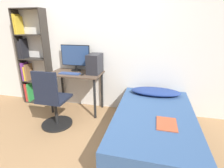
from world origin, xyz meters
TOP-DOWN VIEW (x-y plane):
  - ground_plane at (0.00, 0.00)m, footprint 14.00×14.00m
  - wall_back at (0.00, 1.40)m, footprint 8.00×0.05m
  - desk at (-0.29, 1.10)m, footprint 0.96×0.54m
  - bookshelf at (-1.37, 1.26)m, footprint 0.63×0.23m
  - office_chair at (-0.42, 0.46)m, footprint 0.51×0.51m
  - bed at (1.17, 0.43)m, footprint 1.09×1.89m
  - pillow at (1.17, 1.11)m, footprint 0.83×0.36m
  - magazine at (1.31, 0.18)m, footprint 0.24×0.32m
  - monitor at (-0.36, 1.26)m, footprint 0.57×0.19m
  - keyboard at (-0.36, 1.00)m, footprint 0.39×0.12m
  - pc_tower at (0.06, 1.17)m, footprint 0.22×0.36m
  - mouse at (-0.12, 1.00)m, footprint 0.06×0.09m

SIDE VIEW (x-z plane):
  - ground_plane at x=0.00m, z-range 0.00..0.00m
  - bed at x=1.17m, z-range 0.00..0.46m
  - office_chair at x=-0.42m, z-range -0.10..0.88m
  - magazine at x=1.31m, z-range 0.46..0.48m
  - pillow at x=1.17m, z-range 0.46..0.57m
  - desk at x=-0.29m, z-range 0.24..1.00m
  - keyboard at x=-0.36m, z-range 0.76..0.78m
  - mouse at x=-0.12m, z-range 0.76..0.78m
  - bookshelf at x=-1.37m, z-range -0.06..1.84m
  - pc_tower at x=0.06m, z-range 0.76..1.11m
  - monitor at x=-0.36m, z-range 0.79..1.28m
  - wall_back at x=0.00m, z-range 0.00..2.50m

